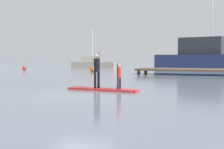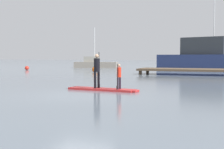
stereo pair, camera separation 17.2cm
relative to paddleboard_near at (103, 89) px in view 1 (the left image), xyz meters
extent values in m
plane|color=slate|center=(-0.25, -1.89, -0.05)|extent=(240.00, 240.00, 0.00)
cube|color=red|center=(-0.07, 0.01, 0.00)|extent=(3.39, 1.06, 0.10)
cube|color=red|center=(1.63, -0.17, 0.00)|extent=(0.29, 0.53, 0.09)
cylinder|color=black|center=(-0.31, 0.20, 0.44)|extent=(0.12, 0.12, 0.78)
cylinder|color=black|center=(-0.34, -0.14, 0.44)|extent=(0.12, 0.12, 0.78)
cylinder|color=black|center=(-0.32, 0.03, 1.15)|extent=(0.32, 0.32, 0.64)
sphere|color=tan|center=(-0.32, 0.03, 1.59)|extent=(0.19, 0.19, 0.19)
cylinder|color=black|center=(-0.30, 0.25, 0.91)|extent=(0.03, 0.03, 1.72)
cube|color=black|center=(-0.30, 0.25, 0.14)|extent=(0.04, 0.14, 0.18)
cylinder|color=black|center=(0.85, 0.03, 0.33)|extent=(0.08, 0.08, 0.55)
cylinder|color=black|center=(0.83, -0.21, 0.33)|extent=(0.08, 0.08, 0.55)
cylinder|color=red|center=(0.84, -0.09, 0.83)|extent=(0.23, 0.23, 0.46)
sphere|color=tan|center=(0.84, -0.09, 1.15)|extent=(0.13, 0.13, 0.13)
cylinder|color=black|center=(0.82, -0.26, 0.64)|extent=(0.03, 0.03, 1.19)
cube|color=black|center=(0.82, -0.26, 0.14)|extent=(0.04, 0.14, 0.18)
cube|color=navy|center=(2.85, 24.55, 0.85)|extent=(11.54, 6.58, 1.81)
cube|color=#33383D|center=(2.78, 24.58, 2.76)|extent=(5.61, 3.87, 2.00)
cylinder|color=silver|center=(3.75, 24.27, 6.25)|extent=(0.12, 0.12, 4.98)
cube|color=#9E9384|center=(-11.84, 26.42, 0.37)|extent=(6.13, 2.49, 0.83)
cube|color=#B2AD9E|center=(-12.44, 26.33, 1.16)|extent=(2.15, 1.40, 0.76)
cylinder|color=silver|center=(-12.05, 26.39, 3.52)|extent=(0.12, 0.12, 3.97)
cube|color=brown|center=(4.46, 14.55, 0.39)|extent=(13.21, 3.16, 0.18)
cylinder|color=#473828|center=(-1.85, 13.27, 0.21)|extent=(0.28, 0.28, 0.53)
cylinder|color=#473828|center=(-1.85, 15.83, 0.21)|extent=(0.28, 0.28, 0.53)
sphere|color=orange|center=(-7.34, 15.74, 0.23)|extent=(0.57, 0.57, 0.57)
sphere|color=red|center=(-16.79, 17.45, 0.19)|extent=(0.48, 0.48, 0.48)
camera|label=1|loc=(5.54, -13.97, 1.57)|focal=51.03mm
camera|label=2|loc=(5.70, -13.91, 1.57)|focal=51.03mm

